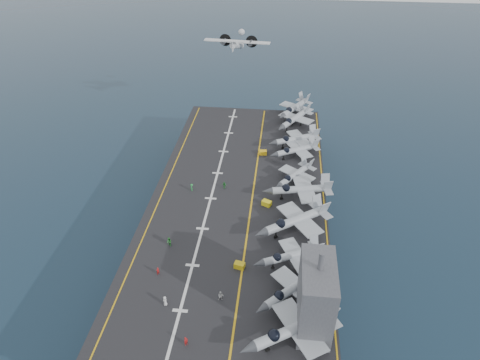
# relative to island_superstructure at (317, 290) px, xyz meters

# --- Properties ---
(ground) EXTENTS (500.00, 500.00, 0.00)m
(ground) POSITION_rel_island_superstructure_xyz_m (-15.00, 30.00, -17.90)
(ground) COLOR #142135
(ground) RESTS_ON ground
(hull) EXTENTS (36.00, 90.00, 10.00)m
(hull) POSITION_rel_island_superstructure_xyz_m (-15.00, 30.00, -12.90)
(hull) COLOR #56595E
(hull) RESTS_ON ground
(flight_deck) EXTENTS (38.00, 92.00, 0.40)m
(flight_deck) POSITION_rel_island_superstructure_xyz_m (-15.00, 30.00, -7.70)
(flight_deck) COLOR black
(flight_deck) RESTS_ON hull
(foul_line) EXTENTS (0.35, 90.00, 0.02)m
(foul_line) POSITION_rel_island_superstructure_xyz_m (-12.00, 30.00, -7.48)
(foul_line) COLOR gold
(foul_line) RESTS_ON flight_deck
(landing_centerline) EXTENTS (0.50, 90.00, 0.02)m
(landing_centerline) POSITION_rel_island_superstructure_xyz_m (-21.00, 30.00, -7.48)
(landing_centerline) COLOR silver
(landing_centerline) RESTS_ON flight_deck
(deck_edge_port) EXTENTS (0.25, 90.00, 0.02)m
(deck_edge_port) POSITION_rel_island_superstructure_xyz_m (-32.00, 30.00, -7.48)
(deck_edge_port) COLOR gold
(deck_edge_port) RESTS_ON flight_deck
(deck_edge_stbd) EXTENTS (0.25, 90.00, 0.02)m
(deck_edge_stbd) POSITION_rel_island_superstructure_xyz_m (3.50, 30.00, -7.48)
(deck_edge_stbd) COLOR gold
(deck_edge_stbd) RESTS_ON flight_deck
(island_superstructure) EXTENTS (5.00, 10.00, 15.00)m
(island_superstructure) POSITION_rel_island_superstructure_xyz_m (0.00, 0.00, 0.00)
(island_superstructure) COLOR #56595E
(island_superstructure) RESTS_ON flight_deck
(fighter_jet_0) EXTENTS (18.91, 17.24, 5.47)m
(fighter_jet_0) POSITION_rel_island_superstructure_xyz_m (-2.89, -3.34, -4.77)
(fighter_jet_0) COLOR gray
(fighter_jet_0) RESTS_ON flight_deck
(fighter_jet_1) EXTENTS (16.42, 16.34, 4.83)m
(fighter_jet_1) POSITION_rel_island_superstructure_xyz_m (-3.14, 4.61, -5.09)
(fighter_jet_1) COLOR #91999F
(fighter_jet_1) RESTS_ON flight_deck
(fighter_jet_2) EXTENTS (15.50, 13.43, 4.53)m
(fighter_jet_2) POSITION_rel_island_superstructure_xyz_m (-3.33, 12.31, -5.24)
(fighter_jet_2) COLOR #9FAAB2
(fighter_jet_2) RESTS_ON flight_deck
(fighter_jet_3) EXTENTS (19.51, 18.20, 5.64)m
(fighter_jet_3) POSITION_rel_island_superstructure_xyz_m (-2.71, 21.48, -4.68)
(fighter_jet_3) COLOR #969DA5
(fighter_jet_3) RESTS_ON flight_deck
(fighter_jet_4) EXTENTS (16.65, 12.74, 5.20)m
(fighter_jet_4) POSITION_rel_island_superstructure_xyz_m (-1.57, 32.15, -4.90)
(fighter_jet_4) COLOR #9FA5AF
(fighter_jet_4) RESTS_ON flight_deck
(fighter_jet_5) EXTENTS (14.45, 15.37, 4.45)m
(fighter_jet_5) POSITION_rel_island_superstructure_xyz_m (-2.86, 38.14, -5.28)
(fighter_jet_5) COLOR #8F999F
(fighter_jet_5) RESTS_ON flight_deck
(fighter_jet_6) EXTENTS (15.54, 13.80, 4.51)m
(fighter_jet_6) POSITION_rel_island_superstructure_xyz_m (-2.48, 49.31, -5.25)
(fighter_jet_6) COLOR gray
(fighter_jet_6) RESTS_ON flight_deck
(fighter_jet_7) EXTENTS (16.51, 14.39, 4.81)m
(fighter_jet_7) POSITION_rel_island_superstructure_xyz_m (-2.50, 54.76, -5.09)
(fighter_jet_7) COLOR gray
(fighter_jet_7) RESTS_ON flight_deck
(fighter_jet_8) EXTENTS (16.00, 17.73, 5.13)m
(fighter_jet_8) POSITION_rel_island_superstructure_xyz_m (-3.06, 65.93, -4.94)
(fighter_jet_8) COLOR #A2A9B2
(fighter_jet_8) RESTS_ON flight_deck
(tow_cart_a) EXTENTS (2.04, 1.56, 1.09)m
(tow_cart_a) POSITION_rel_island_superstructure_xyz_m (-12.52, 10.39, -6.95)
(tow_cart_a) COLOR gold
(tow_cart_a) RESTS_ON flight_deck
(tow_cart_b) EXTENTS (2.25, 1.93, 1.14)m
(tow_cart_b) POSITION_rel_island_superstructure_xyz_m (-8.75, 28.93, -6.93)
(tow_cart_b) COLOR yellow
(tow_cart_b) RESTS_ON flight_deck
(tow_cart_c) EXTENTS (1.96, 1.41, 1.09)m
(tow_cart_c) POSITION_rel_island_superstructure_xyz_m (-10.85, 49.73, -6.96)
(tow_cart_c) COLOR yellow
(tow_cart_c) RESTS_ON flight_deck
(crew_0) EXTENTS (1.06, 1.29, 1.86)m
(crew_0) POSITION_rel_island_superstructure_xyz_m (-23.60, 0.93, -6.57)
(crew_0) COLOR silver
(crew_0) RESTS_ON flight_deck
(crew_1) EXTENTS (1.10, 1.14, 1.59)m
(crew_1) POSITION_rel_island_superstructure_xyz_m (-26.55, 7.30, -6.71)
(crew_1) COLOR #B21919
(crew_1) RESTS_ON flight_deck
(crew_2) EXTENTS (1.38, 1.40, 1.97)m
(crew_2) POSITION_rel_island_superstructure_xyz_m (-26.31, 14.54, -6.52)
(crew_2) COLOR green
(crew_2) RESTS_ON flight_deck
(crew_3) EXTENTS (1.08, 1.23, 1.71)m
(crew_3) POSITION_rel_island_superstructure_xyz_m (-25.65, 32.52, -6.64)
(crew_3) COLOR green
(crew_3) RESTS_ON flight_deck
(crew_4) EXTENTS (1.18, 0.93, 1.73)m
(crew_4) POSITION_rel_island_superstructure_xyz_m (-18.55, 34.10, -6.63)
(crew_4) COLOR #268C33
(crew_4) RESTS_ON flight_deck
(crew_6) EXTENTS (1.19, 1.22, 1.71)m
(crew_6) POSITION_rel_island_superstructure_xyz_m (-18.69, -5.96, -6.64)
(crew_6) COLOR #B21919
(crew_6) RESTS_ON flight_deck
(crew_7) EXTENTS (1.18, 0.82, 1.90)m
(crew_7) POSITION_rel_island_superstructure_xyz_m (-14.78, 2.88, -6.55)
(crew_7) COLOR silver
(crew_7) RESTS_ON flight_deck
(transport_plane) EXTENTS (20.69, 15.00, 4.64)m
(transport_plane) POSITION_rel_island_superstructure_xyz_m (-21.16, 82.37, 9.72)
(transport_plane) COLOR white
(fighter_jet_9) EXTENTS (16.00, 17.73, 5.13)m
(fighter_jet_9) POSITION_rel_island_superstructure_xyz_m (-3.06, 73.00, -4.94)
(fighter_jet_9) COLOR #A2A9B2
(fighter_jet_9) RESTS_ON flight_deck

